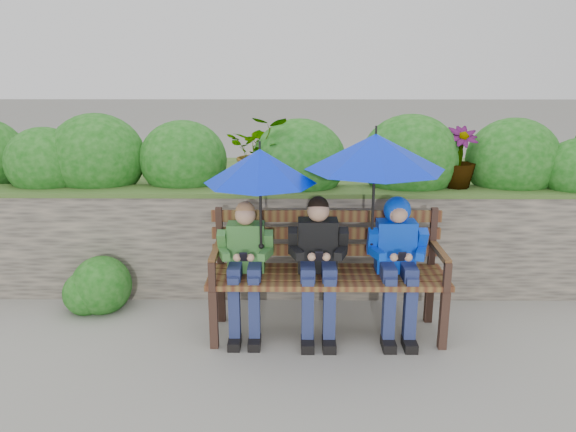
{
  "coord_description": "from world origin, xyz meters",
  "views": [
    {
      "loc": [
        0.04,
        -4.35,
        2.18
      ],
      "look_at": [
        0.0,
        0.1,
        0.95
      ],
      "focal_mm": 35.0,
      "sensor_mm": 36.0,
      "label": 1
    }
  ],
  "objects_px": {
    "boy_left": "(245,261)",
    "umbrella_left": "(260,166)",
    "park_bench": "(327,265)",
    "umbrella_right": "(375,152)",
    "boy_right": "(397,254)",
    "boy_middle": "(318,259)"
  },
  "relations": [
    {
      "from": "umbrella_left",
      "to": "boy_right",
      "type": "bearing_deg",
      "value": 0.66
    },
    {
      "from": "boy_left",
      "to": "umbrella_left",
      "type": "relative_size",
      "value": 1.26
    },
    {
      "from": "boy_right",
      "to": "umbrella_left",
      "type": "relative_size",
      "value": 1.3
    },
    {
      "from": "park_bench",
      "to": "umbrella_left",
      "type": "distance_m",
      "value": 0.99
    },
    {
      "from": "boy_right",
      "to": "umbrella_right",
      "type": "height_order",
      "value": "umbrella_right"
    },
    {
      "from": "boy_left",
      "to": "boy_middle",
      "type": "distance_m",
      "value": 0.58
    },
    {
      "from": "park_bench",
      "to": "boy_right",
      "type": "distance_m",
      "value": 0.57
    },
    {
      "from": "boy_left",
      "to": "umbrella_left",
      "type": "bearing_deg",
      "value": -1.7
    },
    {
      "from": "boy_right",
      "to": "umbrella_left",
      "type": "bearing_deg",
      "value": -179.34
    },
    {
      "from": "umbrella_right",
      "to": "boy_right",
      "type": "bearing_deg",
      "value": -5.01
    },
    {
      "from": "boy_left",
      "to": "umbrella_left",
      "type": "height_order",
      "value": "umbrella_left"
    },
    {
      "from": "boy_right",
      "to": "umbrella_right",
      "type": "bearing_deg",
      "value": 174.99
    },
    {
      "from": "park_bench",
      "to": "umbrella_right",
      "type": "relative_size",
      "value": 1.76
    },
    {
      "from": "boy_middle",
      "to": "boy_right",
      "type": "distance_m",
      "value": 0.63
    },
    {
      "from": "boy_right",
      "to": "umbrella_right",
      "type": "distance_m",
      "value": 0.84
    },
    {
      "from": "boy_left",
      "to": "park_bench",
      "type": "bearing_deg",
      "value": 7.38
    },
    {
      "from": "umbrella_right",
      "to": "park_bench",
      "type": "bearing_deg",
      "value": 170.51
    },
    {
      "from": "umbrella_right",
      "to": "boy_left",
      "type": "bearing_deg",
      "value": -178.47
    },
    {
      "from": "boy_left",
      "to": "umbrella_right",
      "type": "relative_size",
      "value": 1.02
    },
    {
      "from": "park_bench",
      "to": "boy_left",
      "type": "relative_size",
      "value": 1.73
    },
    {
      "from": "boy_right",
      "to": "boy_left",
      "type": "bearing_deg",
      "value": -179.59
    },
    {
      "from": "umbrella_right",
      "to": "boy_middle",
      "type": "bearing_deg",
      "value": -175.79
    }
  ]
}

